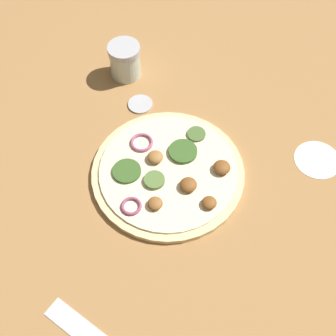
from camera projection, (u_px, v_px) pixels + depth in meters
ground_plane at (168, 174)px, 0.82m from camera, size 3.00×3.00×0.00m
pizza at (168, 172)px, 0.82m from camera, size 0.27×0.27×0.03m
spice_jar at (125, 61)px, 0.93m from camera, size 0.06×0.06×0.07m
loose_cap at (140, 104)px, 0.91m from camera, size 0.05×0.05×0.01m
flour_patch at (317, 160)px, 0.84m from camera, size 0.08×0.08×0.00m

